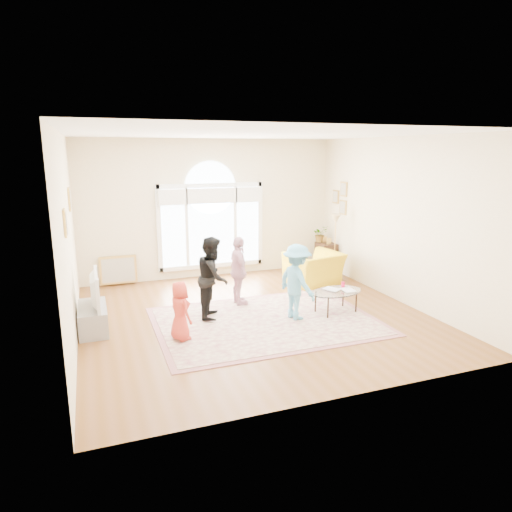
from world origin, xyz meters
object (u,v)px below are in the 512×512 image
object	(u,v)px
tv_console	(93,318)
armchair	(314,269)
television	(91,290)
area_rug	(266,321)
coffee_table	(336,292)

from	to	relation	value
tv_console	armchair	bearing A→B (deg)	13.78
tv_console	television	xyz separation A→B (m)	(0.01, -0.00, 0.50)
area_rug	coffee_table	distance (m)	1.43
television	coffee_table	distance (m)	4.27
coffee_table	armchair	bearing A→B (deg)	66.38
area_rug	coffee_table	xyz separation A→B (m)	(1.38, -0.02, 0.39)
television	area_rug	bearing A→B (deg)	-12.54
coffee_table	armchair	size ratio (longest dim) A/B	0.99
tv_console	coffee_table	world-z (taller)	coffee_table
area_rug	television	size ratio (longest dim) A/B	3.59
television	coffee_table	size ratio (longest dim) A/B	0.91
tv_console	television	distance (m)	0.50
coffee_table	tv_console	bearing A→B (deg)	162.42
area_rug	television	xyz separation A→B (m)	(-2.83, 0.63, 0.70)
tv_console	television	bearing A→B (deg)	-0.00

